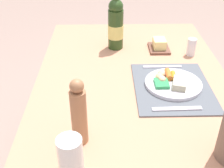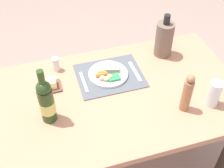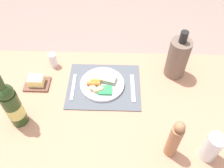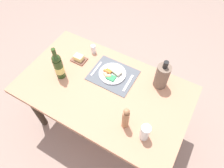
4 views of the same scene
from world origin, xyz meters
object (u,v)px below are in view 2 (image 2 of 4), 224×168
at_px(dinner_plate, 108,74).
at_px(cooler_bottle, 164,39).
at_px(knife, 84,82).
at_px(wine_bottle, 46,101).
at_px(fork, 135,71).
at_px(salt_shaker, 56,64).
at_px(dining_table, 117,105).
at_px(butter_dish, 49,85).
at_px(pepper_mill, 187,93).
at_px(water_tumbler, 214,95).

xyz_separation_m(dinner_plate, cooler_bottle, (-0.39, -0.11, 0.10)).
xyz_separation_m(knife, wine_bottle, (0.22, 0.21, 0.12)).
distance_m(fork, salt_shaker, 0.47).
height_order(knife, wine_bottle, wine_bottle).
bearing_deg(dining_table, wine_bottle, 9.84).
relative_size(cooler_bottle, butter_dish, 2.16).
relative_size(pepper_mill, wine_bottle, 0.72).
xyz_separation_m(dinner_plate, water_tumbler, (-0.46, 0.37, 0.05)).
distance_m(pepper_mill, salt_shaker, 0.78).
bearing_deg(wine_bottle, dining_table, -170.16).
bearing_deg(water_tumbler, pepper_mill, -4.31).
xyz_separation_m(dinner_plate, wine_bottle, (0.37, 0.22, 0.11)).
relative_size(dining_table, pepper_mill, 6.11).
height_order(dining_table, water_tumbler, water_tumbler).
bearing_deg(salt_shaker, knife, 129.03).
xyz_separation_m(pepper_mill, wine_bottle, (0.68, -0.13, 0.02)).
distance_m(dining_table, butter_dish, 0.40).
relative_size(dinner_plate, salt_shaker, 2.71).
bearing_deg(pepper_mill, knife, -36.51).
bearing_deg(fork, pepper_mill, 111.86).
xyz_separation_m(dinner_plate, butter_dish, (0.34, -0.00, 0.00)).
bearing_deg(wine_bottle, pepper_mill, 168.88).
bearing_deg(knife, salt_shaker, -51.61).
bearing_deg(butter_dish, wine_bottle, 82.51).
bearing_deg(cooler_bottle, knife, 12.85).
relative_size(dinner_plate, cooler_bottle, 0.83).
bearing_deg(dinner_plate, fork, 175.63).
xyz_separation_m(salt_shaker, wine_bottle, (0.09, 0.37, 0.08)).
bearing_deg(knife, water_tumbler, 149.58).
height_order(water_tumbler, wine_bottle, wine_bottle).
distance_m(knife, pepper_mill, 0.58).
relative_size(butter_dish, water_tumbler, 0.87).
bearing_deg(salt_shaker, water_tumbler, 145.46).
distance_m(dining_table, knife, 0.24).
xyz_separation_m(cooler_bottle, wine_bottle, (0.76, 0.33, 0.01)).
bearing_deg(knife, wine_bottle, 42.12).
xyz_separation_m(knife, pepper_mill, (-0.46, 0.34, 0.10)).
bearing_deg(pepper_mill, cooler_bottle, -99.93).
distance_m(pepper_mill, wine_bottle, 0.70).
bearing_deg(wine_bottle, salt_shaker, -104.14).
bearing_deg(salt_shaker, fork, 160.24).
bearing_deg(dining_table, knife, -41.24).
relative_size(pepper_mill, butter_dish, 1.78).
bearing_deg(water_tumbler, butter_dish, -24.39).
relative_size(dining_table, wine_bottle, 4.42).
bearing_deg(pepper_mill, dining_table, -33.74).
distance_m(dining_table, pepper_mill, 0.42).
distance_m(dinner_plate, salt_shaker, 0.32).
bearing_deg(dinner_plate, butter_dish, -0.07).
relative_size(water_tumbler, wine_bottle, 0.47).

